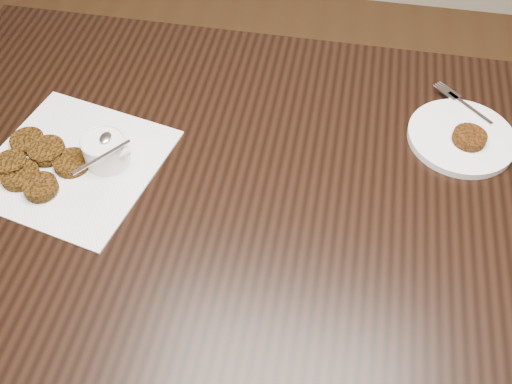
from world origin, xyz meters
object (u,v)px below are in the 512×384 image
at_px(table, 276,308).
at_px(napkin, 74,164).
at_px(plate_with_patty, 462,135).
at_px(sauce_ramekin, 102,139).

distance_m(table, napkin, 0.55).
bearing_deg(napkin, plate_with_patty, 15.45).
distance_m(sauce_ramekin, plate_with_patty, 0.67).
xyz_separation_m(napkin, plate_with_patty, (0.70, 0.19, 0.01)).
bearing_deg(sauce_ramekin, plate_with_patty, 15.45).
xyz_separation_m(table, plate_with_patty, (0.31, 0.22, 0.39)).
bearing_deg(sauce_ramekin, table, -7.66).
bearing_deg(table, plate_with_patty, 35.59).
xyz_separation_m(table, napkin, (-0.39, 0.03, 0.38)).
distance_m(napkin, plate_with_patty, 0.73).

